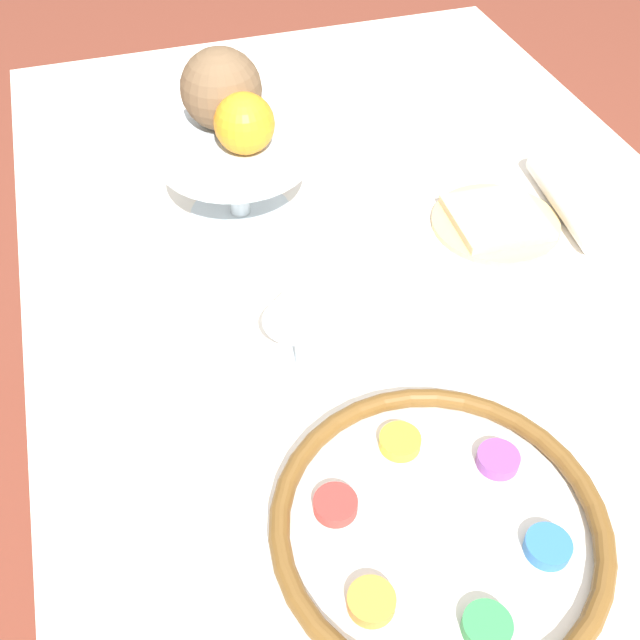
{
  "coord_description": "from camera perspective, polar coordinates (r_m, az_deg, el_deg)",
  "views": [
    {
      "loc": [
        -0.59,
        0.31,
        1.37
      ],
      "look_at": [
        -0.02,
        0.13,
        0.77
      ],
      "focal_mm": 42.0,
      "sensor_mm": 36.0,
      "label": 1
    }
  ],
  "objects": [
    {
      "name": "orange_fruit",
      "position": [
        0.95,
        -5.78,
        14.67
      ],
      "size": [
        0.08,
        0.08,
        0.08
      ],
      "color": "orange",
      "rests_on": "fruit_stand"
    },
    {
      "name": "dining_table",
      "position": [
        1.2,
        5.76,
        -11.7
      ],
      "size": [
        1.59,
        0.92,
        0.73
      ],
      "color": "silver",
      "rests_on": "ground_plane"
    },
    {
      "name": "seder_plate",
      "position": [
        0.73,
        9.06,
        -15.27
      ],
      "size": [
        0.32,
        0.32,
        0.03
      ],
      "color": "silver",
      "rests_on": "dining_table"
    },
    {
      "name": "coconut",
      "position": [
        0.99,
        -7.54,
        17.05
      ],
      "size": [
        0.1,
        0.1,
        0.1
      ],
      "color": "brown",
      "rests_on": "fruit_stand"
    },
    {
      "name": "ground_plane",
      "position": [
        1.52,
        4.73,
        -19.17
      ],
      "size": [
        8.0,
        8.0,
        0.0
      ],
      "primitive_type": "plane",
      "color": "brown"
    },
    {
      "name": "fruit_stand",
      "position": [
        1.01,
        -6.44,
        12.23
      ],
      "size": [
        0.2,
        0.2,
        0.13
      ],
      "color": "silver",
      "rests_on": "dining_table"
    },
    {
      "name": "wine_glass",
      "position": [
        0.78,
        -1.73,
        1.27
      ],
      "size": [
        0.08,
        0.08,
        0.13
      ],
      "color": "silver",
      "rests_on": "dining_table"
    },
    {
      "name": "bread_plate",
      "position": [
        1.06,
        13.26,
        7.38
      ],
      "size": [
        0.18,
        0.18,
        0.02
      ],
      "color": "tan",
      "rests_on": "dining_table"
    },
    {
      "name": "napkin_roll",
      "position": [
        1.11,
        18.25,
        8.71
      ],
      "size": [
        0.2,
        0.06,
        0.04
      ],
      "color": "white",
      "rests_on": "dining_table"
    },
    {
      "name": "cup_near",
      "position": [
        1.2,
        -11.58,
        13.63
      ],
      "size": [
        0.07,
        0.07,
        0.06
      ],
      "color": "silver",
      "rests_on": "dining_table"
    }
  ]
}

